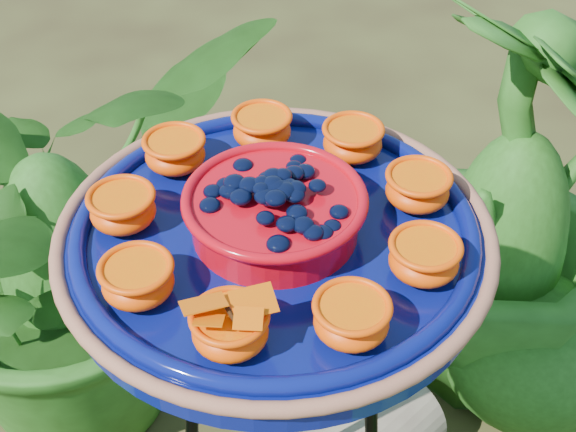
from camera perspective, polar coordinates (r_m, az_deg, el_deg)
The scene contains 3 objects.
feeder_dish at distance 0.95m, azimuth -0.92°, elevation -1.13°, with size 0.52×0.52×0.12m.
shrub_back_left at distance 1.81m, azimuth -15.99°, elevation -1.57°, with size 0.88×0.77×0.98m, color #235115.
shrub_back_right at distance 1.87m, azimuth 15.61°, elevation 0.76°, with size 0.57×0.57×1.02m, color #235115.
Camera 1 is at (-0.04, -0.66, 1.66)m, focal length 50.00 mm.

